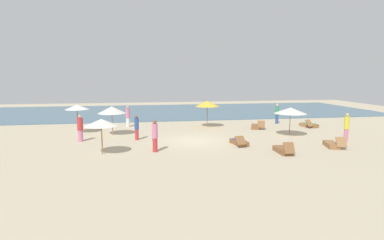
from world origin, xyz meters
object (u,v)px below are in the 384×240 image
lounger_3 (239,142)px  person_4 (347,127)px  lounger_1 (256,126)px  lounger_4 (332,144)px  person_2 (155,136)px  umbrella_2 (112,110)px  umbrella_4 (101,123)px  person_0 (137,127)px  person_1 (277,114)px  lounger_2 (309,125)px  umbrella_3 (207,104)px  dog (99,126)px  umbrella_1 (290,111)px  person_3 (128,116)px  lounger_0 (283,150)px  umbrella_0 (77,107)px  person_5 (80,128)px

lounger_3 → person_4: (7.26, -0.06, 0.78)m
lounger_1 → lounger_4: 7.44m
person_2 → umbrella_2: bearing=116.8°
umbrella_4 → person_0: bearing=62.9°
person_1 → lounger_2: bearing=-49.8°
umbrella_3 → dog: 9.05m
umbrella_2 → lounger_1: bearing=5.0°
umbrella_1 → person_2: size_ratio=1.23×
lounger_1 → lounger_4: lounger_4 is taller
umbrella_2 → lounger_1: umbrella_2 is taller
lounger_2 → umbrella_3: bearing=171.1°
umbrella_4 → person_1: (14.13, 8.79, -0.86)m
umbrella_1 → lounger_2: size_ratio=1.28×
umbrella_2 → person_0: bearing=-49.2°
person_3 → umbrella_2: bearing=-105.4°
lounger_0 → lounger_3: bearing=126.7°
person_0 → dog: (-3.10, 5.10, -0.66)m
umbrella_1 → person_4: bearing=-40.0°
umbrella_0 → person_0: (4.33, -3.07, -1.11)m
umbrella_2 → lounger_4: 14.82m
person_4 → person_0: bearing=168.9°
umbrella_3 → umbrella_4: umbrella_3 is taller
umbrella_0 → lounger_1: (13.83, -0.06, -1.79)m
person_5 → umbrella_2: bearing=45.7°
lounger_4 → dog: (-14.74, 9.22, 0.02)m
person_1 → dog: (-15.39, -0.09, -0.72)m
umbrella_3 → lounger_0: (2.34, -9.30, -1.79)m
lounger_4 → person_0: size_ratio=1.05×
umbrella_4 → person_3: size_ratio=1.11×
lounger_2 → person_5: (-17.78, -2.90, 0.70)m
umbrella_1 → person_0: (-10.77, 0.31, -0.96)m
lounger_1 → person_3: 10.61m
person_0 → person_5: 3.63m
umbrella_4 → person_4: umbrella_4 is taller
lounger_1 → person_2: bearing=-142.3°
lounger_4 → umbrella_4: bearing=177.8°
person_5 → umbrella_0: bearing=103.3°
umbrella_0 → lounger_4: 17.60m
lounger_2 → person_1: bearing=130.2°
lounger_4 → person_0: person_0 is taller
umbrella_2 → lounger_2: (15.89, 0.97, -1.66)m
umbrella_3 → dog: umbrella_3 is taller
lounger_2 → lounger_0: bearing=-127.2°
umbrella_0 → lounger_4: size_ratio=1.21×
umbrella_3 → lounger_1: 4.36m
umbrella_4 → lounger_4: 13.58m
lounger_2 → umbrella_0: bearing=179.8°
person_0 → person_2: (1.05, -3.52, 0.08)m
umbrella_2 → lounger_4: umbrella_2 is taller
lounger_2 → umbrella_2: bearing=-176.5°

